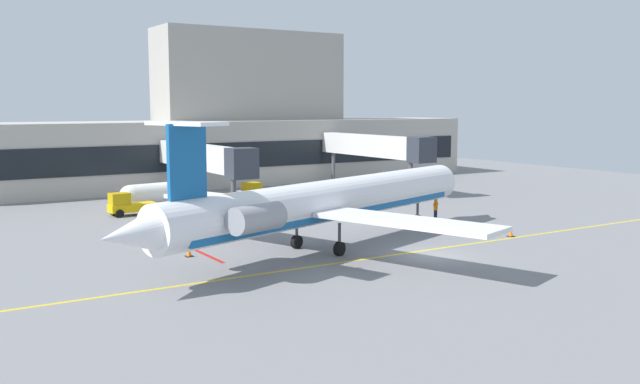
# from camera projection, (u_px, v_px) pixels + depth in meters

# --- Properties ---
(ground) EXTENTS (120.00, 120.00, 0.11)m
(ground) POSITION_uv_depth(u_px,v_px,m) (432.00, 257.00, 44.42)
(ground) COLOR slate
(terminal_building) EXTENTS (65.41, 11.13, 18.84)m
(terminal_building) POSITION_uv_depth(u_px,v_px,m) (236.00, 131.00, 86.22)
(terminal_building) COLOR #ADA89E
(terminal_building) RESTS_ON ground
(jet_bridge_west) EXTENTS (2.40, 19.08, 6.34)m
(jet_bridge_west) POSITION_uv_depth(u_px,v_px,m) (376.00, 147.00, 78.11)
(jet_bridge_west) COLOR silver
(jet_bridge_west) RESTS_ON ground
(jet_bridge_east) EXTENTS (2.40, 20.03, 5.93)m
(jet_bridge_east) POSITION_uv_depth(u_px,v_px,m) (204.00, 158.00, 66.74)
(jet_bridge_east) COLOR silver
(jet_bridge_east) RESTS_ON ground
(regional_jet) EXTENTS (33.85, 25.53, 8.73)m
(regional_jet) POSITION_uv_depth(u_px,v_px,m) (326.00, 202.00, 45.99)
(regional_jet) COLOR white
(regional_jet) RESTS_ON ground
(baggage_tug) EXTENTS (4.01, 1.99, 1.91)m
(baggage_tug) POSITION_uv_depth(u_px,v_px,m) (245.00, 193.00, 69.17)
(baggage_tug) COLOR #E5B20C
(baggage_tug) RESTS_ON ground
(pushback_tractor) EXTENTS (2.37, 3.13, 2.15)m
(pushback_tractor) POSITION_uv_depth(u_px,v_px,m) (196.00, 212.00, 56.69)
(pushback_tractor) COLOR silver
(pushback_tractor) RESTS_ON ground
(belt_loader) EXTENTS (4.11, 1.96, 2.03)m
(belt_loader) POSITION_uv_depth(u_px,v_px,m) (128.00, 205.00, 60.71)
(belt_loader) COLOR #E5B20C
(belt_loader) RESTS_ON ground
(fuel_tank) EXTENTS (8.06, 2.94, 2.33)m
(fuel_tank) POSITION_uv_depth(u_px,v_px,m) (160.00, 193.00, 65.71)
(fuel_tank) COLOR white
(fuel_tank) RESTS_ON ground
(marshaller) EXTENTS (0.81, 0.35, 1.95)m
(marshaller) POSITION_uv_depth(u_px,v_px,m) (436.00, 209.00, 57.80)
(marshaller) COLOR #191E33
(marshaller) RESTS_ON ground
(safety_cone_alpha) EXTENTS (0.47, 0.47, 0.55)m
(safety_cone_alpha) POSITION_uv_depth(u_px,v_px,m) (189.00, 253.00, 44.28)
(safety_cone_alpha) COLOR orange
(safety_cone_alpha) RESTS_ON ground
(safety_cone_bravo) EXTENTS (0.47, 0.47, 0.55)m
(safety_cone_bravo) POSITION_uv_depth(u_px,v_px,m) (374.00, 212.00, 60.94)
(safety_cone_bravo) COLOR orange
(safety_cone_bravo) RESTS_ON ground
(safety_cone_charlie) EXTENTS (0.47, 0.47, 0.55)m
(safety_cone_charlie) POSITION_uv_depth(u_px,v_px,m) (511.00, 233.00, 51.00)
(safety_cone_charlie) COLOR orange
(safety_cone_charlie) RESTS_ON ground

